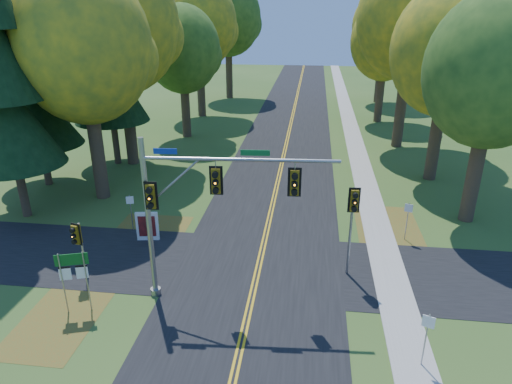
# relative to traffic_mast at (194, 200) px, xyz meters

# --- Properties ---
(ground) EXTENTS (160.00, 160.00, 0.00)m
(ground) POSITION_rel_traffic_mast_xyz_m (2.27, 0.74, -4.57)
(ground) COLOR #2E521D
(ground) RESTS_ON ground
(road_main) EXTENTS (8.00, 160.00, 0.02)m
(road_main) POSITION_rel_traffic_mast_xyz_m (2.27, 0.74, -4.56)
(road_main) COLOR black
(road_main) RESTS_ON ground
(road_cross) EXTENTS (60.00, 6.00, 0.02)m
(road_cross) POSITION_rel_traffic_mast_xyz_m (2.27, 2.74, -4.56)
(road_cross) COLOR black
(road_cross) RESTS_ON ground
(centerline_left) EXTENTS (0.10, 160.00, 0.01)m
(centerline_left) POSITION_rel_traffic_mast_xyz_m (2.17, 0.74, -4.54)
(centerline_left) COLOR gold
(centerline_left) RESTS_ON road_main
(centerline_right) EXTENTS (0.10, 160.00, 0.01)m
(centerline_right) POSITION_rel_traffic_mast_xyz_m (2.37, 0.74, -4.54)
(centerline_right) COLOR gold
(centerline_right) RESTS_ON road_main
(sidewalk_east) EXTENTS (1.60, 160.00, 0.06)m
(sidewalk_east) POSITION_rel_traffic_mast_xyz_m (8.47, 0.74, -4.54)
(sidewalk_east) COLOR #9E998E
(sidewalk_east) RESTS_ON ground
(leaf_patch_w_near) EXTENTS (4.00, 6.00, 0.00)m
(leaf_patch_w_near) POSITION_rel_traffic_mast_xyz_m (-4.23, 4.74, -4.56)
(leaf_patch_w_near) COLOR brown
(leaf_patch_w_near) RESTS_ON ground
(leaf_patch_e) EXTENTS (3.50, 8.00, 0.00)m
(leaf_patch_e) POSITION_rel_traffic_mast_xyz_m (9.07, 6.74, -4.56)
(leaf_patch_e) COLOR brown
(leaf_patch_e) RESTS_ON ground
(leaf_patch_w_far) EXTENTS (3.00, 5.00, 0.00)m
(leaf_patch_w_far) POSITION_rel_traffic_mast_xyz_m (-5.23, -2.26, -4.56)
(leaf_patch_w_far) COLOR brown
(leaf_patch_w_far) RESTS_ON ground
(tree_w_a) EXTENTS (8.00, 8.00, 14.15)m
(tree_w_a) POSITION_rel_traffic_mast_xyz_m (-8.86, 10.12, 4.92)
(tree_w_a) COLOR #38281C
(tree_w_a) RESTS_ON ground
(tree_e_a) EXTENTS (7.20, 7.20, 12.73)m
(tree_e_a) POSITION_rel_traffic_mast_xyz_m (13.84, 9.52, 3.96)
(tree_e_a) COLOR #38281C
(tree_e_a) RESTS_ON ground
(tree_w_b) EXTENTS (8.60, 8.60, 15.38)m
(tree_w_b) POSITION_rel_traffic_mast_xyz_m (-9.45, 17.03, 5.80)
(tree_w_b) COLOR #38281C
(tree_w_b) RESTS_ON ground
(tree_e_b) EXTENTS (7.60, 7.60, 13.33)m
(tree_e_b) POSITION_rel_traffic_mast_xyz_m (13.24, 16.32, 4.33)
(tree_e_b) COLOR #38281C
(tree_e_b) RESTS_ON ground
(tree_w_c) EXTENTS (6.80, 6.80, 11.91)m
(tree_w_c) POSITION_rel_traffic_mast_xyz_m (-7.27, 25.21, 3.37)
(tree_w_c) COLOR #38281C
(tree_w_c) RESTS_ON ground
(tree_e_c) EXTENTS (8.80, 8.80, 15.79)m
(tree_e_c) POSITION_rel_traffic_mast_xyz_m (12.15, 24.43, 6.09)
(tree_e_c) COLOR #38281C
(tree_e_c) RESTS_ON ground
(tree_w_d) EXTENTS (8.20, 8.20, 14.56)m
(tree_w_d) POSITION_rel_traffic_mast_xyz_m (-7.85, 33.93, 5.21)
(tree_w_d) COLOR #38281C
(tree_w_d) RESTS_ON ground
(tree_e_d) EXTENTS (7.00, 7.00, 12.32)m
(tree_e_d) POSITION_rel_traffic_mast_xyz_m (11.53, 33.61, 3.67)
(tree_e_d) COLOR #38281C
(tree_e_d) RESTS_ON ground
(tree_w_e) EXTENTS (8.40, 8.40, 14.97)m
(tree_w_e) POSITION_rel_traffic_mast_xyz_m (-6.65, 44.83, 5.50)
(tree_w_e) COLOR #38281C
(tree_w_e) RESTS_ON ground
(tree_e_e) EXTENTS (7.80, 7.80, 13.74)m
(tree_e_e) POSITION_rel_traffic_mast_xyz_m (12.74, 44.32, 4.62)
(tree_e_e) COLOR #38281C
(tree_e_e) RESTS_ON ground
(pine_b) EXTENTS (5.60, 5.60, 17.31)m
(pine_b) POSITION_rel_traffic_mast_xyz_m (-13.73, 11.74, 3.59)
(pine_b) COLOR #38281C
(pine_b) RESTS_ON ground
(pine_c) EXTENTS (5.60, 5.60, 20.56)m
(pine_c) POSITION_rel_traffic_mast_xyz_m (-10.73, 16.74, 5.12)
(pine_c) COLOR #38281C
(pine_c) RESTS_ON ground
(traffic_mast) EXTENTS (7.83, 1.03, 7.11)m
(traffic_mast) POSITION_rel_traffic_mast_xyz_m (0.00, 0.00, 0.00)
(traffic_mast) COLOR gray
(traffic_mast) RESTS_ON ground
(east_signal_pole) EXTENTS (0.52, 0.60, 4.47)m
(east_signal_pole) POSITION_rel_traffic_mast_xyz_m (6.49, 2.46, -1.18)
(east_signal_pole) COLOR gray
(east_signal_pole) RESTS_ON ground
(ped_signal_pole) EXTENTS (0.45, 0.54, 2.92)m
(ped_signal_pole) POSITION_rel_traffic_mast_xyz_m (-5.56, 0.57, -2.40)
(ped_signal_pole) COLOR #979A9F
(ped_signal_pole) RESTS_ON ground
(route_sign_cluster) EXTENTS (1.24, 0.43, 2.76)m
(route_sign_cluster) POSITION_rel_traffic_mast_xyz_m (-4.69, -1.58, -2.62)
(route_sign_cluster) COLOR gray
(route_sign_cluster) RESTS_ON ground
(info_kiosk) EXTENTS (1.19, 0.33, 1.63)m
(info_kiosk) POSITION_rel_traffic_mast_xyz_m (-3.94, 4.68, -3.76)
(info_kiosk) COLOR silver
(info_kiosk) RESTS_ON ground
(reg_sign_e_north) EXTENTS (0.40, 0.17, 2.17)m
(reg_sign_e_north) POSITION_rel_traffic_mast_xyz_m (9.77, 6.45, -3.09)
(reg_sign_e_north) COLOR gray
(reg_sign_e_north) RESTS_ON ground
(reg_sign_e_south) EXTENTS (0.40, 0.19, 2.20)m
(reg_sign_e_south) POSITION_rel_traffic_mast_xyz_m (8.73, -3.04, -3.06)
(reg_sign_e_south) COLOR gray
(reg_sign_e_south) RESTS_ON ground
(reg_sign_w) EXTENTS (0.40, 0.15, 2.13)m
(reg_sign_w) POSITION_rel_traffic_mast_xyz_m (-5.20, 5.69, -3.11)
(reg_sign_w) COLOR gray
(reg_sign_w) RESTS_ON ground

